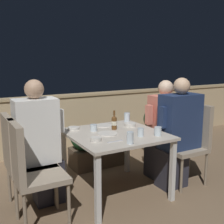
{
  "coord_description": "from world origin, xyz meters",
  "views": [
    {
      "loc": [
        -1.48,
        -2.57,
        1.51
      ],
      "look_at": [
        0.0,
        0.07,
        0.92
      ],
      "focal_mm": 45.0,
      "sensor_mm": 36.0,
      "label": 1
    }
  ],
  "objects_px": {
    "person_navy_jumper": "(178,133)",
    "person_coral_top": "(162,128)",
    "chair_right_near": "(190,137)",
    "potted_plant": "(157,127)",
    "chair_left_near": "(28,165)",
    "chair_left_far": "(19,155)",
    "chair_right_far": "(175,131)",
    "beer_bottle": "(114,122)",
    "person_white_polo": "(40,143)"
  },
  "relations": [
    {
      "from": "chair_left_far",
      "to": "beer_bottle",
      "type": "bearing_deg",
      "value": -2.21
    },
    {
      "from": "potted_plant",
      "to": "chair_right_far",
      "type": "bearing_deg",
      "value": -101.37
    },
    {
      "from": "chair_left_near",
      "to": "person_coral_top",
      "type": "distance_m",
      "value": 1.78
    },
    {
      "from": "person_white_polo",
      "to": "beer_bottle",
      "type": "xyz_separation_m",
      "value": [
        0.85,
        -0.04,
        0.13
      ]
    },
    {
      "from": "person_white_polo",
      "to": "potted_plant",
      "type": "distance_m",
      "value": 1.92
    },
    {
      "from": "chair_left_far",
      "to": "chair_right_near",
      "type": "relative_size",
      "value": 1.0
    },
    {
      "from": "beer_bottle",
      "to": "potted_plant",
      "type": "distance_m",
      "value": 1.17
    },
    {
      "from": "chair_left_near",
      "to": "person_white_polo",
      "type": "xyz_separation_m",
      "value": [
        0.2,
        0.33,
        0.08
      ]
    },
    {
      "from": "chair_right_near",
      "to": "person_navy_jumper",
      "type": "height_order",
      "value": "person_navy_jumper"
    },
    {
      "from": "chair_left_near",
      "to": "beer_bottle",
      "type": "relative_size",
      "value": 4.4
    },
    {
      "from": "chair_left_near",
      "to": "potted_plant",
      "type": "xyz_separation_m",
      "value": [
        2.06,
        0.78,
        -0.07
      ]
    },
    {
      "from": "chair_right_far",
      "to": "beer_bottle",
      "type": "distance_m",
      "value": 0.95
    },
    {
      "from": "person_white_polo",
      "to": "potted_plant",
      "type": "xyz_separation_m",
      "value": [
        1.86,
        0.45,
        -0.15
      ]
    },
    {
      "from": "person_white_polo",
      "to": "chair_right_near",
      "type": "xyz_separation_m",
      "value": [
        1.73,
        -0.35,
        -0.08
      ]
    },
    {
      "from": "chair_left_near",
      "to": "person_navy_jumper",
      "type": "bearing_deg",
      "value": -0.84
    },
    {
      "from": "chair_left_near",
      "to": "potted_plant",
      "type": "height_order",
      "value": "chair_left_near"
    },
    {
      "from": "chair_right_near",
      "to": "potted_plant",
      "type": "bearing_deg",
      "value": 80.59
    },
    {
      "from": "chair_left_far",
      "to": "person_navy_jumper",
      "type": "bearing_deg",
      "value": -11.51
    },
    {
      "from": "person_navy_jumper",
      "to": "person_coral_top",
      "type": "bearing_deg",
      "value": 83.89
    },
    {
      "from": "beer_bottle",
      "to": "person_coral_top",
      "type": "bearing_deg",
      "value": 0.59
    },
    {
      "from": "person_coral_top",
      "to": "potted_plant",
      "type": "distance_m",
      "value": 0.58
    },
    {
      "from": "person_white_polo",
      "to": "chair_left_near",
      "type": "bearing_deg",
      "value": -121.48
    },
    {
      "from": "person_navy_jumper",
      "to": "chair_right_far",
      "type": "bearing_deg",
      "value": 52.52
    },
    {
      "from": "chair_left_near",
      "to": "chair_right_far",
      "type": "xyz_separation_m",
      "value": [
        1.97,
        0.29,
        0.0
      ]
    },
    {
      "from": "chair_right_far",
      "to": "person_coral_top",
      "type": "xyz_separation_m",
      "value": [
        -0.21,
        0.0,
        0.06
      ]
    },
    {
      "from": "chair_right_near",
      "to": "potted_plant",
      "type": "distance_m",
      "value": 0.81
    },
    {
      "from": "chair_left_far",
      "to": "chair_right_far",
      "type": "height_order",
      "value": "same"
    },
    {
      "from": "person_navy_jumper",
      "to": "potted_plant",
      "type": "distance_m",
      "value": 0.88
    },
    {
      "from": "person_coral_top",
      "to": "potted_plant",
      "type": "height_order",
      "value": "person_coral_top"
    },
    {
      "from": "chair_right_near",
      "to": "chair_right_far",
      "type": "distance_m",
      "value": 0.32
    },
    {
      "from": "chair_left_near",
      "to": "chair_right_near",
      "type": "height_order",
      "value": "same"
    },
    {
      "from": "person_navy_jumper",
      "to": "chair_right_far",
      "type": "relative_size",
      "value": 1.33
    },
    {
      "from": "chair_left_near",
      "to": "chair_left_far",
      "type": "distance_m",
      "value": 0.33
    },
    {
      "from": "chair_right_near",
      "to": "person_coral_top",
      "type": "bearing_deg",
      "value": 118.69
    },
    {
      "from": "chair_left_far",
      "to": "person_navy_jumper",
      "type": "distance_m",
      "value": 1.77
    },
    {
      "from": "chair_left_near",
      "to": "person_navy_jumper",
      "type": "xyz_separation_m",
      "value": [
        1.72,
        -0.03,
        0.07
      ]
    },
    {
      "from": "chair_right_near",
      "to": "potted_plant",
      "type": "height_order",
      "value": "chair_right_near"
    },
    {
      "from": "chair_left_far",
      "to": "person_white_polo",
      "type": "bearing_deg",
      "value": 0.0
    },
    {
      "from": "chair_right_near",
      "to": "person_coral_top",
      "type": "height_order",
      "value": "person_coral_top"
    },
    {
      "from": "potted_plant",
      "to": "chair_left_far",
      "type": "bearing_deg",
      "value": -167.8
    },
    {
      "from": "chair_left_near",
      "to": "person_white_polo",
      "type": "distance_m",
      "value": 0.39
    },
    {
      "from": "person_navy_jumper",
      "to": "person_coral_top",
      "type": "distance_m",
      "value": 0.32
    },
    {
      "from": "chair_right_near",
      "to": "person_navy_jumper",
      "type": "bearing_deg",
      "value": -180.0
    },
    {
      "from": "chair_left_near",
      "to": "beer_bottle",
      "type": "height_order",
      "value": "chair_left_near"
    },
    {
      "from": "person_white_polo",
      "to": "person_navy_jumper",
      "type": "height_order",
      "value": "person_white_polo"
    },
    {
      "from": "chair_left_far",
      "to": "person_navy_jumper",
      "type": "relative_size",
      "value": 0.75
    },
    {
      "from": "chair_right_near",
      "to": "person_coral_top",
      "type": "distance_m",
      "value": 0.37
    },
    {
      "from": "chair_left_near",
      "to": "chair_right_far",
      "type": "bearing_deg",
      "value": 8.49
    },
    {
      "from": "chair_left_far",
      "to": "chair_right_near",
      "type": "distance_m",
      "value": 1.97
    },
    {
      "from": "potted_plant",
      "to": "chair_left_near",
      "type": "bearing_deg",
      "value": -159.42
    }
  ]
}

